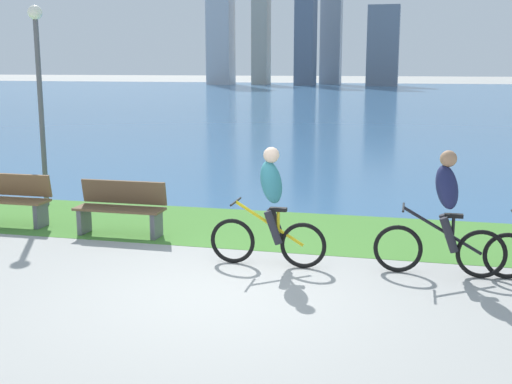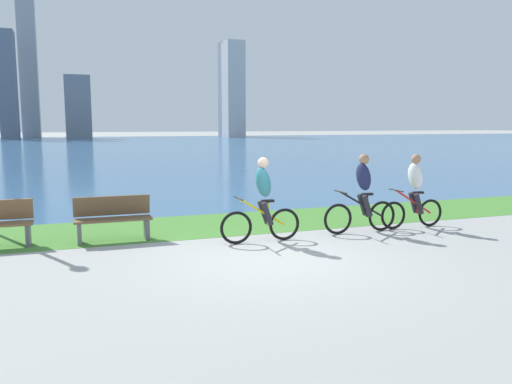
{
  "view_description": "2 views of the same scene",
  "coord_description": "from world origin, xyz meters",
  "px_view_note": "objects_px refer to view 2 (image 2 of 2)",
  "views": [
    {
      "loc": [
        2.19,
        -7.46,
        2.81
      ],
      "look_at": [
        0.1,
        1.22,
        1.06
      ],
      "focal_mm": 46.04,
      "sensor_mm": 36.0,
      "label": 1
    },
    {
      "loc": [
        -3.19,
        -8.05,
        2.33
      ],
      "look_at": [
        0.3,
        1.66,
        0.96
      ],
      "focal_mm": 35.77,
      "sensor_mm": 36.0,
      "label": 2
    }
  ],
  "objects_px": {
    "cyclist_lead": "(262,200)",
    "bench_far_along_path": "(113,219)",
    "cyclist_distant_rear": "(414,191)",
    "cyclist_trailing": "(362,194)"
  },
  "relations": [
    {
      "from": "cyclist_distant_rear",
      "to": "bench_far_along_path",
      "type": "distance_m",
      "value": 6.58
    },
    {
      "from": "cyclist_trailing",
      "to": "cyclist_distant_rear",
      "type": "bearing_deg",
      "value": 2.08
    },
    {
      "from": "cyclist_lead",
      "to": "bench_far_along_path",
      "type": "distance_m",
      "value": 3.02
    },
    {
      "from": "cyclist_lead",
      "to": "cyclist_trailing",
      "type": "distance_m",
      "value": 2.35
    },
    {
      "from": "cyclist_trailing",
      "to": "bench_far_along_path",
      "type": "xyz_separation_m",
      "value": [
        -5.13,
        0.99,
        -0.39
      ]
    },
    {
      "from": "cyclist_lead",
      "to": "cyclist_distant_rear",
      "type": "xyz_separation_m",
      "value": [
        3.71,
        0.17,
        -0.01
      ]
    },
    {
      "from": "cyclist_distant_rear",
      "to": "bench_far_along_path",
      "type": "height_order",
      "value": "cyclist_distant_rear"
    },
    {
      "from": "cyclist_distant_rear",
      "to": "bench_far_along_path",
      "type": "relative_size",
      "value": 1.11
    },
    {
      "from": "cyclist_trailing",
      "to": "cyclist_distant_rear",
      "type": "distance_m",
      "value": 1.37
    },
    {
      "from": "bench_far_along_path",
      "to": "cyclist_lead",
      "type": "bearing_deg",
      "value": -21.75
    }
  ]
}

